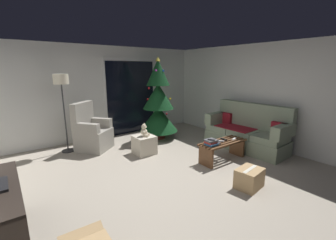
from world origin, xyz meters
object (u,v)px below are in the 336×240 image
at_px(remote_black, 224,139).
at_px(cell_phone, 211,140).
at_px(book_stack, 211,142).
at_px(teddy_bear_cream, 144,131).
at_px(coffee_table, 222,148).
at_px(teddy_bear_honey_by_tree, 138,141).
at_px(remote_silver, 220,141).
at_px(remote_white, 234,139).
at_px(remote_graphite, 219,143).
at_px(cardboard_box_taped_mid_floor, 249,178).
at_px(couch, 247,132).
at_px(floor_lamp, 62,87).
at_px(christmas_tree, 158,104).
at_px(ottoman, 144,145).
at_px(armchair, 92,133).

bearing_deg(remote_black, cell_phone, -163.04).
distance_m(book_stack, teddy_bear_cream, 1.51).
bearing_deg(coffee_table, remote_black, 31.69).
bearing_deg(teddy_bear_honey_by_tree, remote_silver, -63.61).
distance_m(cell_phone, teddy_bear_honey_by_tree, 2.04).
distance_m(remote_silver, teddy_bear_honey_by_tree, 2.10).
height_order(remote_white, remote_graphite, same).
bearing_deg(teddy_bear_honey_by_tree, cardboard_box_taped_mid_floor, -81.09).
height_order(couch, coffee_table, couch).
bearing_deg(cell_phone, coffee_table, -25.31).
xyz_separation_m(cell_phone, floor_lamp, (-2.10, 2.54, 0.97)).
bearing_deg(coffee_table, cardboard_box_taped_mid_floor, -117.57).
bearing_deg(cardboard_box_taped_mid_floor, coffee_table, 62.43).
distance_m(remote_graphite, cell_phone, 0.24).
relative_size(remote_black, floor_lamp, 0.09).
height_order(remote_silver, floor_lamp, floor_lamp).
distance_m(remote_silver, christmas_tree, 2.13).
bearing_deg(teddy_bear_cream, teddy_bear_honey_by_tree, 76.59).
height_order(remote_white, cardboard_box_taped_mid_floor, remote_white).
xyz_separation_m(ottoman, teddy_bear_honey_by_tree, (0.15, 0.58, -0.09)).
relative_size(book_stack, cardboard_box_taped_mid_floor, 0.49).
bearing_deg(armchair, floor_lamp, 158.30).
relative_size(remote_graphite, floor_lamp, 0.09).
height_order(remote_black, christmas_tree, christmas_tree).
relative_size(cell_phone, floor_lamp, 0.08).
relative_size(teddy_bear_honey_by_tree, cardboard_box_taped_mid_floor, 0.60).
height_order(book_stack, teddy_bear_cream, teddy_bear_cream).
relative_size(remote_white, armchair, 0.14).
relative_size(remote_silver, teddy_bear_honey_by_tree, 0.55).
distance_m(remote_graphite, book_stack, 0.21).
distance_m(coffee_table, teddy_bear_cream, 1.74).
height_order(couch, christmas_tree, christmas_tree).
xyz_separation_m(book_stack, armchair, (-1.60, 2.31, -0.07)).
bearing_deg(cardboard_box_taped_mid_floor, remote_graphite, 69.62).
height_order(book_stack, floor_lamp, floor_lamp).
height_order(book_stack, armchair, armchair).
distance_m(coffee_table, christmas_tree, 2.20).
height_order(remote_white, christmas_tree, christmas_tree).
xyz_separation_m(couch, cardboard_box_taped_mid_floor, (-1.59, -1.15, -0.24)).
distance_m(armchair, teddy_bear_cream, 1.32).
bearing_deg(teddy_bear_cream, cell_phone, -61.11).
bearing_deg(christmas_tree, remote_white, -76.64).
bearing_deg(remote_graphite, cardboard_box_taped_mid_floor, 101.98).
xyz_separation_m(coffee_table, book_stack, (-0.37, -0.01, 0.20)).
distance_m(christmas_tree, cardboard_box_taped_mid_floor, 3.20).
xyz_separation_m(floor_lamp, ottoman, (1.36, -1.20, -1.30)).
height_order(remote_white, armchair, armchair).
relative_size(coffee_table, floor_lamp, 0.62).
distance_m(couch, remote_silver, 1.13).
relative_size(book_stack, cell_phone, 1.63).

